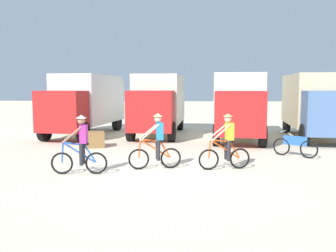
{
  "coord_description": "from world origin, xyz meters",
  "views": [
    {
      "loc": [
        0.9,
        -11.19,
        2.64
      ],
      "look_at": [
        -0.1,
        3.16,
        1.1
      ],
      "focal_mm": 38.36,
      "sensor_mm": 36.0,
      "label": 1
    }
  ],
  "objects_px": {
    "cyclist_cowboy_hat": "(157,143)",
    "box_truck_tan_camper": "(315,102)",
    "bicycle_spare": "(295,146)",
    "box_truck_cream_rv": "(159,101)",
    "cyclist_orange_shirt": "(81,147)",
    "supply_crate": "(93,139)",
    "box_truck_avon_van": "(86,101)",
    "box_truck_white_box": "(239,103)",
    "cyclist_near_camera": "(226,144)"
  },
  "relations": [
    {
      "from": "bicycle_spare",
      "to": "supply_crate",
      "type": "xyz_separation_m",
      "value": [
        -8.35,
        1.64,
        -0.05
      ]
    },
    {
      "from": "cyclist_near_camera",
      "to": "box_truck_cream_rv",
      "type": "bearing_deg",
      "value": 109.23
    },
    {
      "from": "cyclist_cowboy_hat",
      "to": "box_truck_tan_camper",
      "type": "bearing_deg",
      "value": 45.93
    },
    {
      "from": "box_truck_white_box",
      "to": "supply_crate",
      "type": "xyz_separation_m",
      "value": [
        -6.81,
        -3.34,
        -1.53
      ]
    },
    {
      "from": "box_truck_avon_van",
      "to": "box_truck_tan_camper",
      "type": "height_order",
      "value": "same"
    },
    {
      "from": "box_truck_white_box",
      "to": "bicycle_spare",
      "type": "xyz_separation_m",
      "value": [
        1.53,
        -4.98,
        -1.48
      ]
    },
    {
      "from": "box_truck_white_box",
      "to": "supply_crate",
      "type": "bearing_deg",
      "value": -153.9
    },
    {
      "from": "box_truck_cream_rv",
      "to": "box_truck_tan_camper",
      "type": "xyz_separation_m",
      "value": [
        8.26,
        -0.94,
        0.0
      ]
    },
    {
      "from": "box_truck_avon_van",
      "to": "bicycle_spare",
      "type": "distance_m",
      "value": 11.59
    },
    {
      "from": "box_truck_avon_van",
      "to": "cyclist_cowboy_hat",
      "type": "distance_m",
      "value": 9.64
    },
    {
      "from": "box_truck_tan_camper",
      "to": "supply_crate",
      "type": "distance_m",
      "value": 11.49
    },
    {
      "from": "box_truck_cream_rv",
      "to": "supply_crate",
      "type": "relative_size",
      "value": 6.81
    },
    {
      "from": "cyclist_orange_shirt",
      "to": "bicycle_spare",
      "type": "height_order",
      "value": "cyclist_orange_shirt"
    },
    {
      "from": "box_truck_white_box",
      "to": "cyclist_cowboy_hat",
      "type": "xyz_separation_m",
      "value": [
        -3.54,
        -7.42,
        -1.03
      ]
    },
    {
      "from": "cyclist_cowboy_hat",
      "to": "bicycle_spare",
      "type": "xyz_separation_m",
      "value": [
        5.08,
        2.44,
        -0.45
      ]
    },
    {
      "from": "box_truck_tan_camper",
      "to": "cyclist_cowboy_hat",
      "type": "bearing_deg",
      "value": -134.07
    },
    {
      "from": "box_truck_cream_rv",
      "to": "supply_crate",
      "type": "distance_m",
      "value": 5.48
    },
    {
      "from": "supply_crate",
      "to": "cyclist_cowboy_hat",
      "type": "bearing_deg",
      "value": -51.33
    },
    {
      "from": "box_truck_tan_camper",
      "to": "supply_crate",
      "type": "xyz_separation_m",
      "value": [
        -10.78,
        -3.68,
        -1.53
      ]
    },
    {
      "from": "box_truck_tan_camper",
      "to": "cyclist_cowboy_hat",
      "type": "relative_size",
      "value": 3.81
    },
    {
      "from": "cyclist_near_camera",
      "to": "supply_crate",
      "type": "relative_size",
      "value": 1.81
    },
    {
      "from": "box_truck_cream_rv",
      "to": "cyclist_near_camera",
      "type": "xyz_separation_m",
      "value": [
        3.0,
        -8.6,
        -1.03
      ]
    },
    {
      "from": "box_truck_tan_camper",
      "to": "cyclist_near_camera",
      "type": "xyz_separation_m",
      "value": [
        -5.26,
        -7.66,
        -1.03
      ]
    },
    {
      "from": "cyclist_orange_shirt",
      "to": "box_truck_white_box",
      "type": "bearing_deg",
      "value": 55.13
    },
    {
      "from": "cyclist_orange_shirt",
      "to": "bicycle_spare",
      "type": "distance_m",
      "value": 8.04
    },
    {
      "from": "box_truck_white_box",
      "to": "cyclist_cowboy_hat",
      "type": "relative_size",
      "value": 3.82
    },
    {
      "from": "box_truck_white_box",
      "to": "supply_crate",
      "type": "height_order",
      "value": "box_truck_white_box"
    },
    {
      "from": "cyclist_orange_shirt",
      "to": "supply_crate",
      "type": "relative_size",
      "value": 1.81
    },
    {
      "from": "box_truck_cream_rv",
      "to": "bicycle_spare",
      "type": "xyz_separation_m",
      "value": [
        5.82,
        -6.25,
        -1.48
      ]
    },
    {
      "from": "box_truck_avon_van",
      "to": "cyclist_cowboy_hat",
      "type": "xyz_separation_m",
      "value": [
        4.82,
        -8.29,
        -1.03
      ]
    },
    {
      "from": "box_truck_white_box",
      "to": "cyclist_cowboy_hat",
      "type": "distance_m",
      "value": 8.29
    },
    {
      "from": "box_truck_cream_rv",
      "to": "cyclist_orange_shirt",
      "type": "distance_m",
      "value": 9.74
    },
    {
      "from": "box_truck_cream_rv",
      "to": "supply_crate",
      "type": "height_order",
      "value": "box_truck_cream_rv"
    },
    {
      "from": "box_truck_cream_rv",
      "to": "supply_crate",
      "type": "xyz_separation_m",
      "value": [
        -2.52,
        -4.61,
        -1.53
      ]
    },
    {
      "from": "box_truck_avon_van",
      "to": "supply_crate",
      "type": "relative_size",
      "value": 6.94
    },
    {
      "from": "box_truck_tan_camper",
      "to": "cyclist_cowboy_hat",
      "type": "distance_m",
      "value": 10.85
    },
    {
      "from": "box_truck_avon_van",
      "to": "cyclist_near_camera",
      "type": "bearing_deg",
      "value": -49.18
    },
    {
      "from": "cyclist_cowboy_hat",
      "to": "cyclist_near_camera",
      "type": "distance_m",
      "value": 2.26
    },
    {
      "from": "box_truck_cream_rv",
      "to": "cyclist_orange_shirt",
      "type": "height_order",
      "value": "box_truck_cream_rv"
    },
    {
      "from": "box_truck_white_box",
      "to": "cyclist_orange_shirt",
      "type": "xyz_separation_m",
      "value": [
        -5.78,
        -8.3,
        -1.03
      ]
    },
    {
      "from": "box_truck_cream_rv",
      "to": "bicycle_spare",
      "type": "bearing_deg",
      "value": -47.04
    },
    {
      "from": "bicycle_spare",
      "to": "box_truck_tan_camper",
      "type": "bearing_deg",
      "value": 65.38
    },
    {
      "from": "box_truck_white_box",
      "to": "cyclist_near_camera",
      "type": "distance_m",
      "value": 7.51
    },
    {
      "from": "bicycle_spare",
      "to": "cyclist_orange_shirt",
      "type": "bearing_deg",
      "value": -155.6
    },
    {
      "from": "box_truck_avon_van",
      "to": "cyclist_near_camera",
      "type": "distance_m",
      "value": 10.87
    },
    {
      "from": "bicycle_spare",
      "to": "box_truck_avon_van",
      "type": "bearing_deg",
      "value": 149.43
    },
    {
      "from": "box_truck_avon_van",
      "to": "box_truck_white_box",
      "type": "relative_size",
      "value": 1.0
    },
    {
      "from": "box_truck_tan_camper",
      "to": "box_truck_avon_van",
      "type": "bearing_deg",
      "value": 177.54
    },
    {
      "from": "box_truck_tan_camper",
      "to": "cyclist_orange_shirt",
      "type": "height_order",
      "value": "box_truck_tan_camper"
    },
    {
      "from": "box_truck_tan_camper",
      "to": "cyclist_cowboy_hat",
      "type": "height_order",
      "value": "box_truck_tan_camper"
    }
  ]
}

